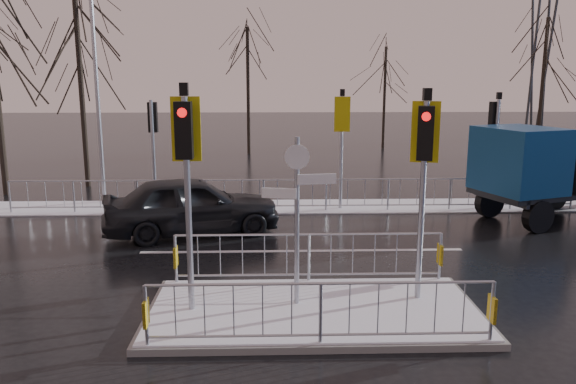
{
  "coord_description": "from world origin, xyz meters",
  "views": [
    {
      "loc": [
        -0.76,
        -9.53,
        4.24
      ],
      "look_at": [
        -0.39,
        2.35,
        1.8
      ],
      "focal_mm": 35.0,
      "sensor_mm": 36.0,
      "label": 1
    }
  ],
  "objects_px": {
    "flatbed_truck": "(541,172)",
    "street_lamp_left": "(98,69)",
    "car_far_lane": "(192,205)",
    "traffic_island": "(313,294)"
  },
  "relations": [
    {
      "from": "flatbed_truck",
      "to": "street_lamp_left",
      "type": "bearing_deg",
      "value": 167.69
    },
    {
      "from": "car_far_lane",
      "to": "flatbed_truck",
      "type": "bearing_deg",
      "value": -99.8
    },
    {
      "from": "flatbed_truck",
      "to": "street_lamp_left",
      "type": "distance_m",
      "value": 14.26
    },
    {
      "from": "traffic_island",
      "to": "car_far_lane",
      "type": "height_order",
      "value": "traffic_island"
    },
    {
      "from": "traffic_island",
      "to": "street_lamp_left",
      "type": "bearing_deg",
      "value": 124.07
    },
    {
      "from": "car_far_lane",
      "to": "flatbed_truck",
      "type": "xyz_separation_m",
      "value": [
        10.13,
        1.05,
        0.7
      ]
    },
    {
      "from": "traffic_island",
      "to": "flatbed_truck",
      "type": "height_order",
      "value": "traffic_island"
    },
    {
      "from": "traffic_island",
      "to": "car_far_lane",
      "type": "bearing_deg",
      "value": 118.1
    },
    {
      "from": "traffic_island",
      "to": "flatbed_truck",
      "type": "relative_size",
      "value": 0.92
    },
    {
      "from": "street_lamp_left",
      "to": "traffic_island",
      "type": "bearing_deg",
      "value": -55.93
    }
  ]
}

